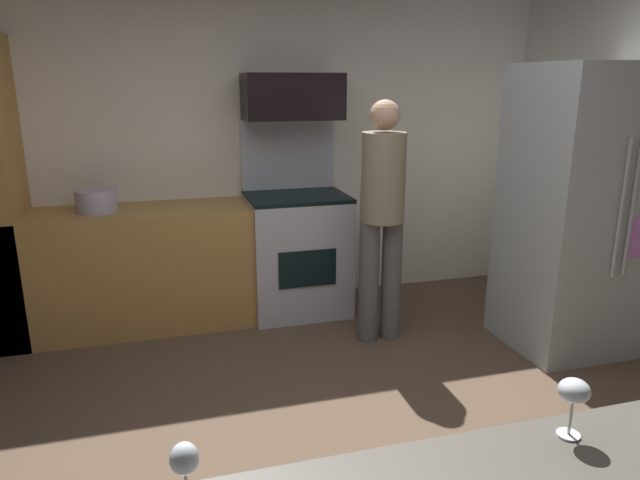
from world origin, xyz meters
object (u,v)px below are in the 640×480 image
(refrigerator, at_px, (580,211))
(oven_range, at_px, (297,248))
(wine_glass_near, at_px, (574,393))
(person_cook, at_px, (382,211))
(wine_glass_far, at_px, (185,462))
(microwave, at_px, (292,97))
(stock_pot, at_px, (97,201))

(refrigerator, bearing_deg, oven_range, 146.57)
(refrigerator, bearing_deg, wine_glass_near, -130.21)
(oven_range, relative_size, wine_glass_near, 9.29)
(refrigerator, distance_m, wine_glass_near, 2.68)
(refrigerator, bearing_deg, person_cook, 161.62)
(person_cook, distance_m, wine_glass_far, 2.84)
(person_cook, bearing_deg, microwave, 118.95)
(oven_range, xyz_separation_m, microwave, (0.00, 0.09, 1.17))
(microwave, relative_size, refrigerator, 0.39)
(microwave, distance_m, stock_pot, 1.62)
(person_cook, xyz_separation_m, wine_glass_far, (-1.44, -2.45, 0.07))
(refrigerator, relative_size, wine_glass_far, 12.15)
(microwave, height_order, person_cook, microwave)
(person_cook, height_order, stock_pot, person_cook)
(person_cook, xyz_separation_m, wine_glass_near, (-0.47, -2.46, 0.08))
(oven_range, relative_size, microwave, 2.04)
(microwave, bearing_deg, refrigerator, -35.40)
(person_cook, bearing_deg, refrigerator, -18.38)
(person_cook, height_order, wine_glass_far, person_cook)
(oven_range, bearing_deg, wine_glass_far, -107.60)
(person_cook, relative_size, stock_pot, 5.87)
(microwave, xyz_separation_m, wine_glass_far, (-1.00, -3.24, -0.67))
(oven_range, height_order, refrigerator, refrigerator)
(oven_range, bearing_deg, wine_glass_near, -90.61)
(wine_glass_near, bearing_deg, oven_range, 89.39)
(oven_range, distance_m, person_cook, 0.93)
(oven_range, height_order, person_cook, person_cook)
(oven_range, bearing_deg, person_cook, -58.16)
(wine_glass_near, bearing_deg, person_cook, 79.24)
(person_cook, bearing_deg, stock_pot, 159.49)
(microwave, distance_m, refrigerator, 2.20)
(microwave, relative_size, person_cook, 0.44)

